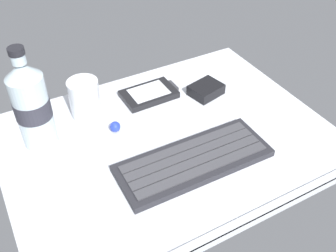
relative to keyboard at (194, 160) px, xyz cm
name	(u,v)px	position (x,y,z in cm)	size (l,w,h in cm)	color
ground_plane	(169,142)	(-0.74, 8.40, -1.79)	(64.00, 48.00, 2.80)	silver
keyboard	(194,160)	(0.00, 0.00, 0.00)	(29.15, 11.40, 1.70)	#232328
handheld_device	(149,94)	(2.25, 22.85, -0.08)	(12.88, 7.76, 1.50)	black
juice_cup	(85,100)	(-12.42, 23.35, 3.10)	(6.40, 6.40, 8.50)	silver
water_bottle	(32,105)	(-23.22, 19.79, 8.20)	(6.73, 6.73, 20.80)	silver
charger_block	(206,90)	(14.01, 17.49, 0.39)	(7.00, 5.60, 2.40)	black
trackball_mouse	(115,127)	(-9.20, 15.57, 0.29)	(2.20, 2.20, 2.20)	#2338B2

